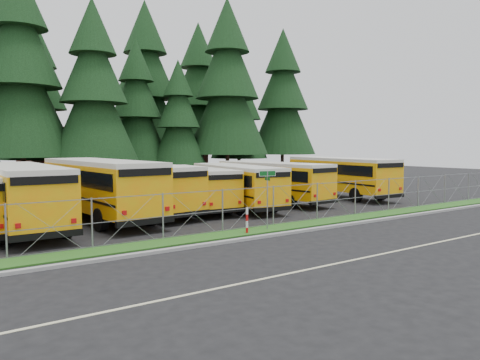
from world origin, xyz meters
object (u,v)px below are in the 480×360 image
Objects in this scene: bus_6 at (269,183)px; street_sign at (267,187)px; bus_east at (337,177)px; bus_4 at (192,188)px; bus_5 at (234,186)px; striped_bollard at (247,221)px; bus_2 at (98,190)px; bus_1 at (20,197)px; bus_3 at (138,189)px.

bus_6 is 10.36m from street_sign.
bus_east is (6.51, -0.17, 0.10)m from bus_6.
bus_5 is at bearing -13.89° from bus_4.
bus_east reaches higher than striped_bollard.
bus_2 is at bearing -174.94° from bus_5.
striped_bollard is at bearing -168.83° from street_sign.
striped_bollard is at bearing -96.53° from bus_4.
bus_6 is at bearing 4.46° from bus_4.
bus_1 is at bearing 138.78° from striped_bollard.
street_sign is (5.52, -7.70, 0.43)m from bus_2.
bus_2 is 1.23× the size of bus_4.
bus_3 is 9.47m from bus_6.
bus_4 is 3.55× the size of street_sign.
bus_3 is at bearing 172.80° from bus_6.
bus_east is (12.52, -0.35, 0.20)m from bus_4.
bus_6 is (6.00, -0.18, 0.09)m from bus_4.
striped_bollard is at bearing -138.49° from bus_6.
striped_bollard is (4.14, -7.97, -1.01)m from bus_2.
bus_3 is 1.03× the size of bus_6.
bus_east is at bearing 29.37° from striped_bollard.
street_sign reaches higher than bus_5.
bus_4 is at bearing 173.47° from bus_6.
bus_east is at bearing 4.55° from bus_4.
street_sign is 2.34× the size of striped_bollard.
bus_4 is 2.72m from bus_5.
bus_1 is 4.07m from bus_2.
bus_3 is at bearing 12.16° from bus_2.
street_sign is 2.01m from striped_bollard.
bus_5 is at bearing -171.06° from bus_east.
bus_5 is at bearing 2.21° from bus_1.
street_sign is at bearing -143.36° from bus_east.
striped_bollard is (-1.38, -0.27, -1.43)m from street_sign.
bus_1 reaches higher than striped_bollard.
bus_east is 15.23m from street_sign.
bus_1 is at bearing 144.24° from street_sign.
bus_4 is 0.87× the size of bus_east.
bus_2 is 1.07× the size of bus_east.
bus_3 is 1.06× the size of bus_5.
bus_5 is 0.91× the size of bus_east.
bus_1 is 12.60m from bus_5.
bus_2 reaches higher than bus_1.
bus_2 is 9.04m from striped_bollard.
bus_2 reaches higher than bus_east.
bus_2 reaches higher than bus_3.
bus_6 is at bearing 4.48° from bus_1.
bus_5 is (12.59, 0.42, -0.17)m from bus_1.
bus_2 is at bearing -173.94° from bus_east.
bus_2 reaches higher than striped_bollard.
striped_bollard is at bearing -40.94° from bus_1.
bus_4 reaches higher than striped_bollard.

